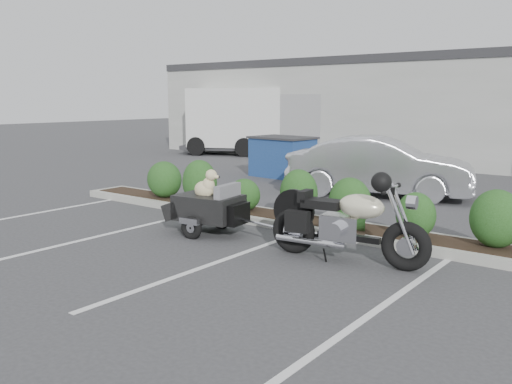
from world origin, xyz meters
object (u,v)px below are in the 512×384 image
Objects in this scene: pet_trailer at (208,206)px; sedan at (380,167)px; delivery_truck at (254,123)px; motorcycle at (346,224)px; dumpster at (282,156)px.

sedan is (0.79, 5.45, 0.24)m from pet_trailer.
motorcycle is at bearing -70.95° from delivery_truck.
motorcycle is at bearing -7.18° from pet_trailer.
sedan is (-2.00, 5.47, 0.17)m from motorcycle.
sedan reaches higher than motorcycle.
delivery_truck reaches higher than dumpster.
motorcycle is 1.24× the size of pet_trailer.
delivery_truck is (-7.99, 11.66, 0.87)m from pet_trailer.
dumpster reaches higher than pet_trailer.
motorcycle is 9.05m from dumpster.
dumpster is (-5.91, 6.85, 0.06)m from motorcycle.
sedan is 10.77m from delivery_truck.
sedan is 0.69× the size of delivery_truck.
pet_trailer is 1.00× the size of dumpster.
sedan is at bearing -14.03° from dumpster.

